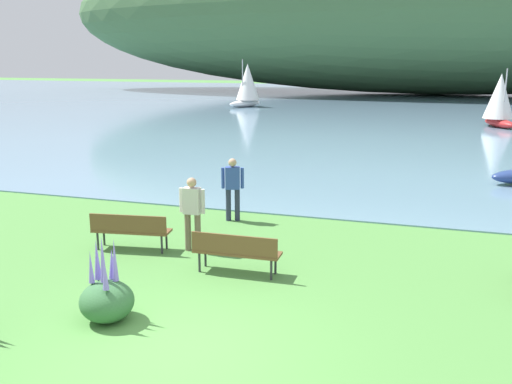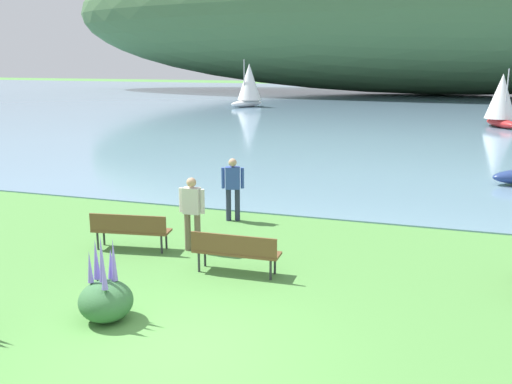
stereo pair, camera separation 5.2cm
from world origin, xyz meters
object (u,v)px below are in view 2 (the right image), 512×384
at_px(person_at_shoreline, 233,185).
at_px(park_bench_further_along, 235,250).
at_px(park_bench_near_camera, 130,228).
at_px(person_on_the_grass, 192,209).
at_px(sailboat_mid_bay, 249,85).
at_px(sailboat_nearest_to_shore, 501,100).

bearing_deg(person_at_shoreline, park_bench_further_along, -69.11).
height_order(park_bench_near_camera, park_bench_further_along, same).
height_order(person_on_the_grass, sailboat_mid_bay, sailboat_mid_bay).
height_order(park_bench_near_camera, person_at_shoreline, person_at_shoreline).
bearing_deg(park_bench_further_along, sailboat_nearest_to_shore, 75.44).
height_order(park_bench_near_camera, person_on_the_grass, person_on_the_grass).
relative_size(park_bench_further_along, person_at_shoreline, 1.06).
bearing_deg(person_on_the_grass, sailboat_nearest_to_shore, 72.17).
distance_m(person_at_shoreline, person_on_the_grass, 2.59).
height_order(park_bench_near_camera, sailboat_nearest_to_shore, sailboat_nearest_to_shore).
xyz_separation_m(person_at_shoreline, sailboat_mid_bay, (-11.18, 34.58, 1.02)).
height_order(park_bench_further_along, person_on_the_grass, person_on_the_grass).
relative_size(park_bench_further_along, person_on_the_grass, 1.06).
relative_size(park_bench_near_camera, sailboat_nearest_to_shore, 0.51).
bearing_deg(park_bench_further_along, person_at_shoreline, 110.89).
distance_m(person_on_the_grass, sailboat_nearest_to_shore, 28.93).
distance_m(park_bench_near_camera, sailboat_mid_bay, 38.87).
bearing_deg(person_at_shoreline, sailboat_nearest_to_shore, 70.51).
distance_m(park_bench_further_along, sailboat_mid_bay, 40.29).
distance_m(park_bench_near_camera, person_on_the_grass, 1.50).
bearing_deg(person_on_the_grass, sailboat_mid_bay, 106.71).
relative_size(park_bench_near_camera, person_on_the_grass, 1.08).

